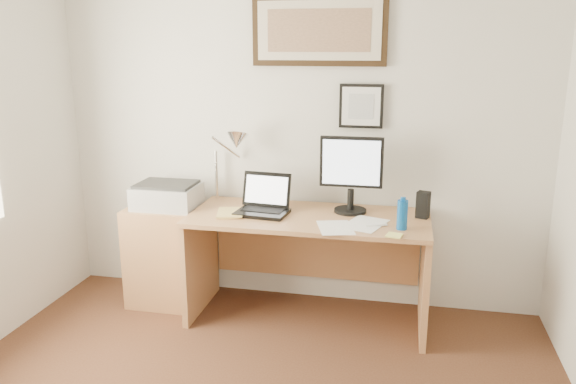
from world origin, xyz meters
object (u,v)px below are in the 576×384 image
(water_bottle, at_px, (402,215))
(printer, at_px, (167,195))
(laptop, at_px, (264,204))
(side_cabinet, at_px, (165,255))
(book, at_px, (217,213))
(lcd_monitor, at_px, (351,171))
(desk, at_px, (310,245))

(water_bottle, relative_size, printer, 0.42)
(laptop, distance_m, printer, 0.72)
(side_cabinet, height_order, water_bottle, water_bottle)
(book, relative_size, laptop, 0.65)
(water_bottle, height_order, lcd_monitor, lcd_monitor)
(desk, xyz_separation_m, laptop, (-0.31, -0.08, 0.29))
(side_cabinet, height_order, book, book)
(water_bottle, xyz_separation_m, printer, (-1.65, 0.22, -0.02))
(side_cabinet, height_order, desk, desk)
(book, bearing_deg, laptop, 20.19)
(lcd_monitor, xyz_separation_m, printer, (-1.30, -0.08, -0.22))
(side_cabinet, bearing_deg, book, -17.73)
(book, distance_m, printer, 0.46)
(book, bearing_deg, desk, 16.87)
(desk, bearing_deg, printer, -178.56)
(side_cabinet, xyz_separation_m, water_bottle, (1.68, -0.21, 0.48))
(printer, bearing_deg, desk, 1.44)
(desk, bearing_deg, lcd_monitor, 10.54)
(side_cabinet, bearing_deg, laptop, -3.03)
(side_cabinet, bearing_deg, water_bottle, -7.20)
(laptop, bearing_deg, desk, 13.62)
(book, relative_size, lcd_monitor, 0.45)
(book, xyz_separation_m, printer, (-0.43, 0.16, 0.06))
(desk, relative_size, printer, 3.64)
(water_bottle, xyz_separation_m, book, (-1.22, 0.06, -0.08))
(printer, bearing_deg, book, -20.19)
(water_bottle, relative_size, desk, 0.12)
(laptop, distance_m, lcd_monitor, 0.63)
(side_cabinet, height_order, laptop, laptop)
(water_bottle, relative_size, lcd_monitor, 0.36)
(side_cabinet, relative_size, book, 3.10)
(side_cabinet, relative_size, desk, 0.46)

